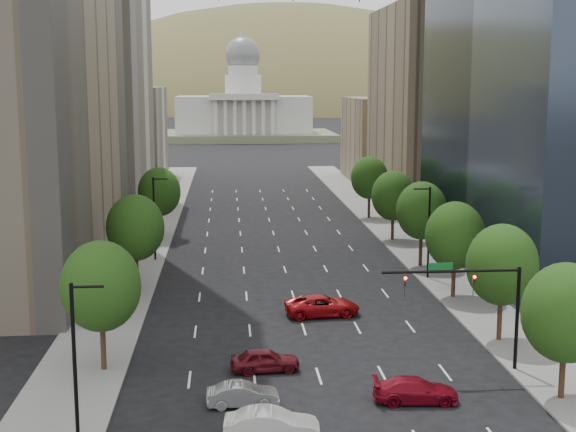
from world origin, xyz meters
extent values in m
cube|color=slate|center=(-15.50, 60.00, 0.07)|extent=(6.00, 200.00, 0.15)
cube|color=slate|center=(15.50, 60.00, 0.07)|extent=(6.00, 200.00, 0.15)
cube|color=beige|center=(-25.00, 103.00, 17.50)|extent=(14.00, 30.00, 35.00)
cube|color=beige|center=(-25.00, 136.00, 9.00)|extent=(14.00, 26.00, 18.00)
cube|color=#8C7759|center=(25.00, 100.00, 15.00)|extent=(14.00, 30.00, 30.00)
cube|color=#8C7759|center=(25.00, 133.00, 8.00)|extent=(14.00, 26.00, 16.00)
cylinder|color=#382316|center=(14.00, 25.00, 1.88)|extent=(0.36, 0.36, 3.75)
ellipsoid|color=#1C360E|center=(14.00, 25.00, 5.40)|extent=(5.20, 5.20, 5.98)
cylinder|color=#382316|center=(14.00, 36.00, 2.00)|extent=(0.36, 0.36, 4.00)
ellipsoid|color=#1C360E|center=(14.00, 36.00, 5.76)|extent=(5.20, 5.20, 5.98)
cylinder|color=#382316|center=(14.00, 48.00, 1.95)|extent=(0.36, 0.36, 3.90)
ellipsoid|color=#1C360E|center=(14.00, 48.00, 5.62)|extent=(5.20, 5.20, 5.98)
cylinder|color=#382316|center=(14.00, 60.00, 2.05)|extent=(0.36, 0.36, 4.10)
ellipsoid|color=#1C360E|center=(14.00, 60.00, 5.90)|extent=(5.20, 5.20, 5.98)
cylinder|color=#382316|center=(14.00, 74.00, 1.90)|extent=(0.36, 0.36, 3.80)
ellipsoid|color=#1C360E|center=(14.00, 74.00, 5.47)|extent=(5.20, 5.20, 5.98)
cylinder|color=#382316|center=(14.00, 90.00, 2.00)|extent=(0.36, 0.36, 4.00)
ellipsoid|color=#1C360E|center=(14.00, 90.00, 5.76)|extent=(5.20, 5.20, 5.98)
cylinder|color=#382316|center=(-14.00, 32.00, 2.00)|extent=(0.36, 0.36, 4.00)
ellipsoid|color=#1C360E|center=(-14.00, 32.00, 5.76)|extent=(5.20, 5.20, 5.98)
cylinder|color=#382316|center=(-14.00, 52.00, 2.08)|extent=(0.36, 0.36, 4.15)
ellipsoid|color=#1C360E|center=(-14.00, 52.00, 5.98)|extent=(5.20, 5.20, 5.98)
cylinder|color=#382316|center=(-14.00, 78.00, 1.98)|extent=(0.36, 0.36, 3.95)
ellipsoid|color=#1C360E|center=(-14.00, 78.00, 5.69)|extent=(5.20, 5.20, 5.98)
cylinder|color=black|center=(13.50, 55.00, 4.50)|extent=(0.20, 0.20, 9.00)
cylinder|color=black|center=(12.70, 55.00, 8.80)|extent=(1.60, 0.14, 0.14)
cylinder|color=black|center=(-13.50, 20.00, 4.50)|extent=(0.20, 0.20, 9.00)
cylinder|color=black|center=(-12.70, 20.00, 8.80)|extent=(1.60, 0.14, 0.14)
cylinder|color=black|center=(-13.50, 65.00, 4.50)|extent=(0.20, 0.20, 9.00)
cylinder|color=black|center=(-12.70, 65.00, 8.80)|extent=(1.60, 0.14, 0.14)
cylinder|color=black|center=(13.00, 30.00, 3.50)|extent=(0.24, 0.24, 7.00)
cylinder|color=black|center=(8.50, 30.00, 6.80)|extent=(9.00, 0.18, 0.18)
imported|color=black|center=(10.00, 30.00, 6.25)|extent=(0.18, 0.22, 1.10)
imported|color=black|center=(5.50, 30.00, 6.25)|extent=(0.18, 0.22, 1.10)
sphere|color=#FF0C07|center=(10.00, 29.82, 6.45)|extent=(0.20, 0.20, 0.20)
sphere|color=#FF0C07|center=(5.50, 29.82, 6.45)|extent=(0.20, 0.20, 0.20)
cube|color=#0C591E|center=(7.80, 30.00, 7.15)|extent=(1.60, 0.06, 0.45)
cube|color=#596647|center=(0.00, 250.00, 1.25)|extent=(60.00, 40.00, 2.50)
cube|color=silver|center=(0.00, 250.00, 8.50)|extent=(44.00, 26.00, 12.00)
cube|color=silver|center=(0.00, 236.00, 14.50)|extent=(22.00, 4.00, 2.00)
cylinder|color=silver|center=(0.00, 250.00, 18.00)|extent=(12.00, 12.00, 7.00)
cylinder|color=silver|center=(0.00, 250.00, 23.00)|extent=(9.60, 9.60, 3.00)
sphere|color=slate|center=(0.00, 250.00, 28.10)|extent=(11.60, 11.60, 11.60)
cylinder|color=silver|center=(0.00, 250.00, 33.95)|extent=(1.80, 1.80, 2.50)
ellipsoid|color=brown|center=(-140.00, 560.00, -33.25)|extent=(380.00, 342.00, 190.00)
ellipsoid|color=brown|center=(40.00, 600.00, -42.00)|extent=(440.00, 396.00, 240.00)
ellipsoid|color=brown|center=(210.00, 640.00, -35.00)|extent=(360.00, 324.00, 200.00)
imported|color=silver|center=(-3.57, 20.91, 0.84)|extent=(5.20, 2.12, 1.68)
imported|color=maroon|center=(5.24, 25.36, 0.74)|extent=(5.18, 2.37, 1.47)
imported|color=#540E15|center=(-3.43, 31.15, 0.77)|extent=(4.67, 2.19, 1.55)
imported|color=#949499|center=(-5.01, 25.56, 0.70)|extent=(4.29, 1.66, 1.40)
imported|color=#9B0B10|center=(1.85, 43.52, 0.84)|extent=(6.34, 3.45, 1.69)
camera|label=1|loc=(-5.77, -18.77, 18.71)|focal=49.66mm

